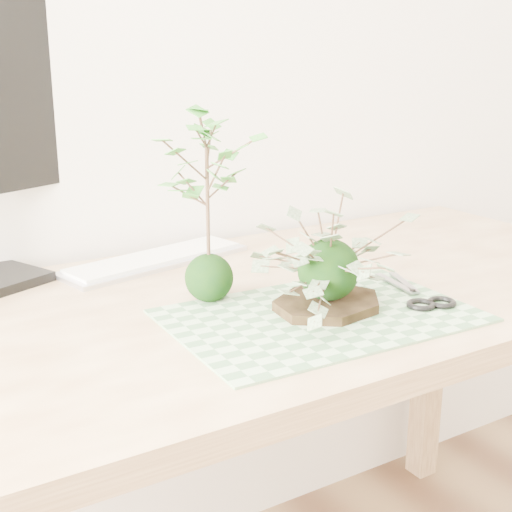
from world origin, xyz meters
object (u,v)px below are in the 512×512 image
Objects in this scene: maple_kokedama at (207,160)px; keyboard at (155,260)px; desk at (246,347)px; ivy_kokedama at (329,241)px.

maple_kokedama is 0.83× the size of keyboard.
desk is 4.84× the size of maple_kokedama.
keyboard is at bearing 108.28° from ivy_kokedama.
ivy_kokedama is at bearing -83.95° from keyboard.
desk is at bearing 123.95° from ivy_kokedama.
maple_kokedama is at bearing -104.98° from keyboard.
ivy_kokedama is (0.08, -0.12, 0.20)m from desk.
maple_kokedama reaches higher than desk.
maple_kokedama is at bearing 161.98° from desk.
desk is 4.04× the size of keyboard.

